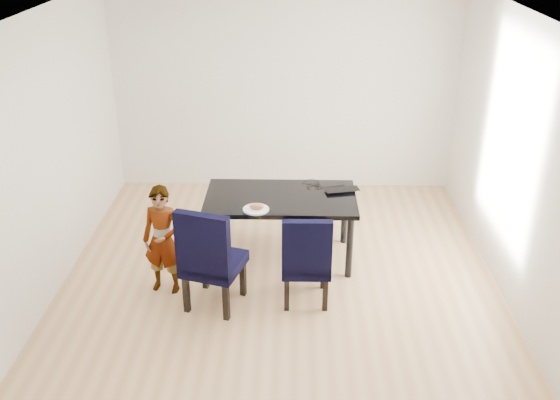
{
  "coord_description": "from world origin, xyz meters",
  "views": [
    {
      "loc": [
        0.13,
        -5.48,
        3.55
      ],
      "look_at": [
        0.0,
        0.2,
        0.85
      ],
      "focal_mm": 40.0,
      "sensor_mm": 36.0,
      "label": 1
    }
  ],
  "objects_px": {
    "plate": "(256,209)",
    "laptop": "(341,188)",
    "chair_left": "(214,255)",
    "chair_right": "(306,256)",
    "child": "(163,240)",
    "dining_table": "(281,228)"
  },
  "relations": [
    {
      "from": "chair_left",
      "to": "laptop",
      "type": "bearing_deg",
      "value": 57.1
    },
    {
      "from": "dining_table",
      "to": "plate",
      "type": "xyz_separation_m",
      "value": [
        -0.24,
        -0.33,
        0.38
      ]
    },
    {
      "from": "child",
      "to": "laptop",
      "type": "bearing_deg",
      "value": 35.67
    },
    {
      "from": "dining_table",
      "to": "laptop",
      "type": "bearing_deg",
      "value": 16.35
    },
    {
      "from": "chair_left",
      "to": "chair_right",
      "type": "bearing_deg",
      "value": 22.84
    },
    {
      "from": "plate",
      "to": "chair_left",
      "type": "bearing_deg",
      "value": -124.29
    },
    {
      "from": "chair_left",
      "to": "laptop",
      "type": "xyz_separation_m",
      "value": [
        1.27,
        1.07,
        0.22
      ]
    },
    {
      "from": "laptop",
      "to": "dining_table",
      "type": "bearing_deg",
      "value": 4.36
    },
    {
      "from": "plate",
      "to": "dining_table",
      "type": "bearing_deg",
      "value": 53.94
    },
    {
      "from": "dining_table",
      "to": "plate",
      "type": "bearing_deg",
      "value": -126.06
    },
    {
      "from": "dining_table",
      "to": "chair_left",
      "type": "distance_m",
      "value": 1.09
    },
    {
      "from": "dining_table",
      "to": "chair_left",
      "type": "xyz_separation_m",
      "value": [
        -0.62,
        -0.88,
        0.16
      ]
    },
    {
      "from": "chair_left",
      "to": "plate",
      "type": "xyz_separation_m",
      "value": [
        0.37,
        0.55,
        0.22
      ]
    },
    {
      "from": "chair_right",
      "to": "plate",
      "type": "relative_size",
      "value": 3.63
    },
    {
      "from": "chair_right",
      "to": "laptop",
      "type": "height_order",
      "value": "chair_right"
    },
    {
      "from": "laptop",
      "to": "child",
      "type": "bearing_deg",
      "value": 13.15
    },
    {
      "from": "child",
      "to": "plate",
      "type": "height_order",
      "value": "child"
    },
    {
      "from": "child",
      "to": "laptop",
      "type": "relative_size",
      "value": 3.07
    },
    {
      "from": "dining_table",
      "to": "laptop",
      "type": "distance_m",
      "value": 0.78
    },
    {
      "from": "chair_left",
      "to": "laptop",
      "type": "height_order",
      "value": "chair_left"
    },
    {
      "from": "plate",
      "to": "laptop",
      "type": "bearing_deg",
      "value": 30.41
    },
    {
      "from": "chair_right",
      "to": "laptop",
      "type": "distance_m",
      "value": 1.09
    }
  ]
}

